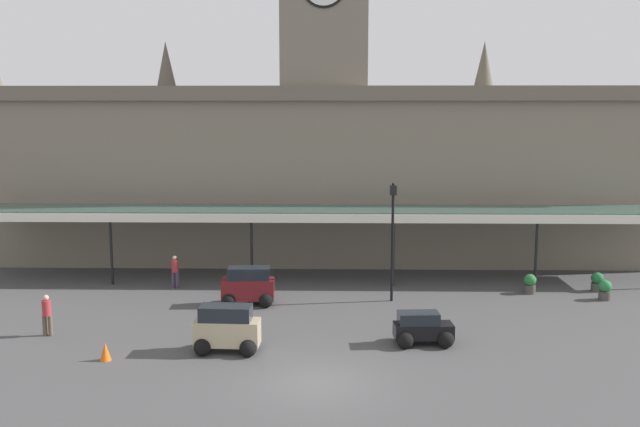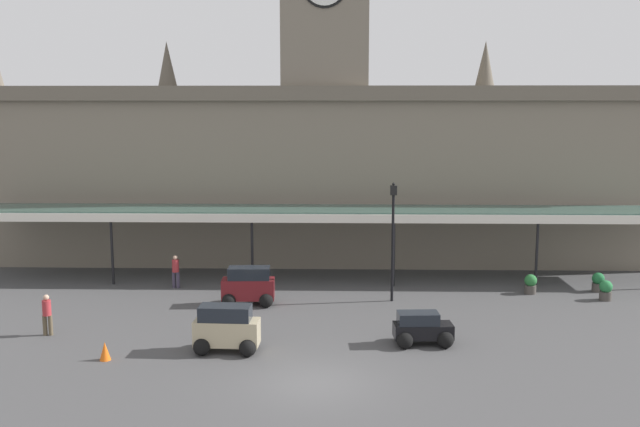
{
  "view_description": "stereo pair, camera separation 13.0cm",
  "coord_description": "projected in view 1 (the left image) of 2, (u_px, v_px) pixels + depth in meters",
  "views": [
    {
      "loc": [
        0.61,
        -21.96,
        9.04
      ],
      "look_at": [
        0.0,
        7.14,
        4.58
      ],
      "focal_mm": 39.12,
      "sensor_mm": 36.0,
      "label": 1
    },
    {
      "loc": [
        0.74,
        -21.95,
        9.04
      ],
      "look_at": [
        0.0,
        7.14,
        4.58
      ],
      "focal_mm": 39.12,
      "sensor_mm": 36.0,
      "label": 2
    }
  ],
  "objects": [
    {
      "name": "ground_plane",
      "position": [
        315.0,
        382.0,
        23.08
      ],
      "size": [
        140.0,
        140.0,
        0.0
      ],
      "primitive_type": "plane",
      "color": "#444445"
    },
    {
      "name": "station_building",
      "position": [
        324.0,
        158.0,
        40.86
      ],
      "size": [
        40.73,
        5.64,
        19.75
      ],
      "color": "slate",
      "rests_on": "ground"
    },
    {
      "name": "entrance_canopy",
      "position": [
        323.0,
        211.0,
        36.33
      ],
      "size": [
        36.13,
        3.26,
        3.78
      ],
      "color": "#38564C",
      "rests_on": "ground"
    },
    {
      "name": "car_black_estate",
      "position": [
        422.0,
        330.0,
        26.73
      ],
      "size": [
        2.3,
        1.64,
        1.27
      ],
      "color": "black",
      "rests_on": "ground"
    },
    {
      "name": "car_maroon_van",
      "position": [
        248.0,
        288.0,
        32.05
      ],
      "size": [
        2.43,
        1.65,
        1.77
      ],
      "color": "maroon",
      "rests_on": "ground"
    },
    {
      "name": "car_beige_van",
      "position": [
        227.0,
        331.0,
        25.88
      ],
      "size": [
        2.44,
        1.66,
        1.77
      ],
      "color": "tan",
      "rests_on": "ground"
    },
    {
      "name": "pedestrian_near_entrance",
      "position": [
        175.0,
        270.0,
        35.02
      ],
      "size": [
        0.39,
        0.34,
        1.67
      ],
      "color": "#3F384C",
      "rests_on": "ground"
    },
    {
      "name": "pedestrian_beside_cars",
      "position": [
        47.0,
        314.0,
        27.69
      ],
      "size": [
        0.39,
        0.34,
        1.67
      ],
      "color": "brown",
      "rests_on": "ground"
    },
    {
      "name": "victorian_lamppost",
      "position": [
        393.0,
        229.0,
        32.29
      ],
      "size": [
        0.3,
        0.3,
        5.6
      ],
      "color": "black",
      "rests_on": "ground"
    },
    {
      "name": "traffic_cone",
      "position": [
        105.0,
        351.0,
        25.05
      ],
      "size": [
        0.4,
        0.4,
        0.67
      ],
      "primitive_type": "cone",
      "color": "orange",
      "rests_on": "ground"
    },
    {
      "name": "planter_by_canopy",
      "position": [
        530.0,
        284.0,
        34.06
      ],
      "size": [
        0.6,
        0.6,
        0.96
      ],
      "color": "#47423D",
      "rests_on": "ground"
    },
    {
      "name": "planter_near_kerb",
      "position": [
        597.0,
        282.0,
        34.45
      ],
      "size": [
        0.6,
        0.6,
        0.96
      ],
      "color": "#47423D",
      "rests_on": "ground"
    },
    {
      "name": "planter_forecourt_centre",
      "position": [
        605.0,
        290.0,
        32.9
      ],
      "size": [
        0.6,
        0.6,
        0.96
      ],
      "color": "#47423D",
      "rests_on": "ground"
    }
  ]
}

